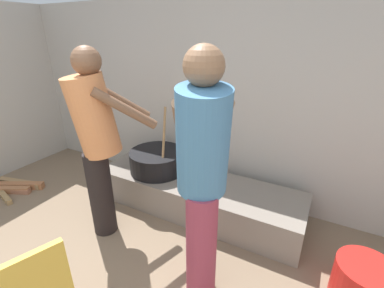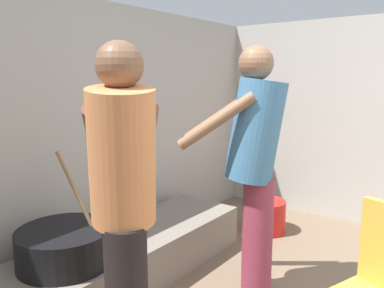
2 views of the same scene
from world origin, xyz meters
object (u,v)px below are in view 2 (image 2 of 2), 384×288
Objects in this scene: bucket_red_plastic at (265,216)px; cook_in_orange_shirt at (123,194)px; cooking_pot_main at (65,246)px; cook_in_blue_shirt at (254,157)px.

cook_in_orange_shirt is at bearing -172.54° from bucket_red_plastic.
cooking_pot_main is 0.41× the size of cook_in_blue_shirt.
cooking_pot_main is at bearing 139.02° from cook_in_blue_shirt.
bucket_red_plastic is (0.99, 0.39, -0.78)m from cook_in_blue_shirt.
cooking_pot_main is 0.42× the size of cook_in_orange_shirt.
cook_in_blue_shirt is at bearing -7.69° from cook_in_orange_shirt.
cooking_pot_main is 1.28m from cook_in_blue_shirt.
cook_in_blue_shirt is at bearing -158.33° from bucket_red_plastic.
cooking_pot_main is 0.80m from cook_in_orange_shirt.
cooking_pot_main is 1.78× the size of bucket_red_plastic.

